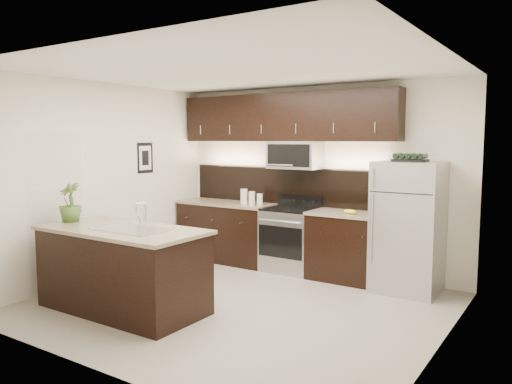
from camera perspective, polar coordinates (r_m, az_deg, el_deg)
ground at (r=5.97m, az=-2.04°, el=-12.79°), size 4.50×4.50×0.00m
room_walls at (r=5.69m, az=-3.24°, el=3.69°), size 4.52×4.02×2.71m
counter_run at (r=7.46m, az=2.61°, el=-5.24°), size 3.51×0.65×0.94m
upper_fixtures at (r=7.44m, az=3.43°, el=7.65°), size 3.49×0.40×1.66m
island at (r=5.88m, az=-14.97°, el=-8.49°), size 1.96×0.96×0.94m
sink_faucet at (r=5.68m, az=-14.01°, el=-3.99°), size 0.84×0.50×0.28m
refrigerator at (r=6.59m, az=16.99°, el=-3.85°), size 0.80×0.72×1.65m
wine_rack at (r=6.50m, az=17.22°, el=3.75°), size 0.41×0.25×0.10m
plant at (r=6.39m, az=-20.50°, el=-1.11°), size 0.29×0.29×0.47m
canisters at (r=7.62m, az=-0.70°, el=-0.63°), size 0.34×0.16×0.23m
french_press at (r=6.69m, az=13.55°, el=-1.61°), size 0.11×0.11×0.31m
bananas at (r=6.81m, az=10.49°, el=-2.16°), size 0.23×0.20×0.06m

